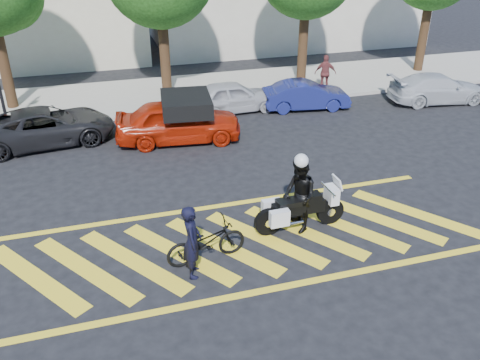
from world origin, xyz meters
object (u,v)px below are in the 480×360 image
object	(u,v)px
parked_mid_left	(46,126)
parked_mid_right	(233,97)
bicycle	(206,242)
red_convertible	(178,121)
officer_moto	(299,196)
parked_right	(306,95)
parked_far_right	(438,88)
police_motorcycle	(299,209)
officer_bike	(192,241)

from	to	relation	value
parked_mid_left	parked_mid_right	xyz separation A→B (m)	(7.24, 1.29, -0.01)
bicycle	red_convertible	bearing A→B (deg)	-13.33
officer_moto	parked_mid_left	distance (m)	10.05
bicycle	parked_right	world-z (taller)	parked_right
parked_mid_left	red_convertible	bearing A→B (deg)	-111.05
parked_right	parked_far_right	world-z (taller)	parked_far_right
parked_mid_right	parked_right	world-z (taller)	parked_mid_right
parked_mid_left	parked_mid_right	world-z (taller)	parked_mid_left
red_convertible	bicycle	bearing A→B (deg)	-178.89
bicycle	parked_mid_right	size ratio (longest dim) A/B	0.52
police_motorcycle	parked_mid_left	xyz separation A→B (m)	(-6.44, 7.72, 0.06)
officer_moto	parked_mid_right	distance (m)	9.05
officer_bike	red_convertible	xyz separation A→B (m)	(1.10, 7.67, -0.14)
parked_right	police_motorcycle	bearing A→B (deg)	163.68
parked_mid_left	parked_far_right	bearing A→B (deg)	-97.67
parked_mid_right	parked_far_right	distance (m)	8.93
parked_mid_right	parked_right	bearing A→B (deg)	-103.10
officer_bike	parked_mid_right	xyz separation A→B (m)	(3.81, 10.07, -0.26)
red_convertible	parked_far_right	distance (m)	11.57
bicycle	officer_moto	world-z (taller)	officer_moto
police_motorcycle	parked_right	world-z (taller)	parked_right
red_convertible	officer_moto	bearing A→B (deg)	-157.41
officer_bike	red_convertible	size ratio (longest dim) A/B	0.40
parked_far_right	officer_bike	bearing A→B (deg)	131.49
bicycle	parked_right	size ratio (longest dim) A/B	0.54
red_convertible	parked_right	world-z (taller)	red_convertible
police_motorcycle	parked_mid_left	world-z (taller)	parked_mid_left
red_convertible	parked_right	distance (m)	6.01
officer_moto	red_convertible	xyz separation A→B (m)	(-1.90, 6.61, -0.24)
red_convertible	parked_far_right	world-z (taller)	red_convertible
bicycle	parked_far_right	bearing A→B (deg)	-63.89
bicycle	red_convertible	distance (m)	7.27
officer_moto	parked_far_right	world-z (taller)	officer_moto
parked_mid_left	parked_right	distance (m)	10.28
bicycle	parked_mid_left	size ratio (longest dim) A/B	0.42
bicycle	police_motorcycle	xyz separation A→B (m)	(2.61, 0.63, 0.08)
parked_far_right	red_convertible	bearing A→B (deg)	101.96
bicycle	parked_far_right	size ratio (longest dim) A/B	0.46
officer_bike	bicycle	size ratio (longest dim) A/B	0.92
officer_moto	police_motorcycle	bearing A→B (deg)	85.98
parked_mid_left	parked_right	xyz separation A→B (m)	(10.25, 0.71, -0.06)
police_motorcycle	parked_mid_left	size ratio (longest dim) A/B	0.53
police_motorcycle	red_convertible	xyz separation A→B (m)	(-1.92, 6.61, 0.16)
bicycle	parked_right	bearing A→B (deg)	-43.17
parked_far_right	parked_mid_left	bearing A→B (deg)	96.61
parked_mid_left	parked_mid_right	size ratio (longest dim) A/B	1.25
parked_right	parked_far_right	bearing A→B (deg)	-90.09
parked_right	parked_far_right	size ratio (longest dim) A/B	0.85
officer_bike	police_motorcycle	size ratio (longest dim) A/B	0.72
officer_moto	bicycle	bearing A→B (deg)	-77.48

